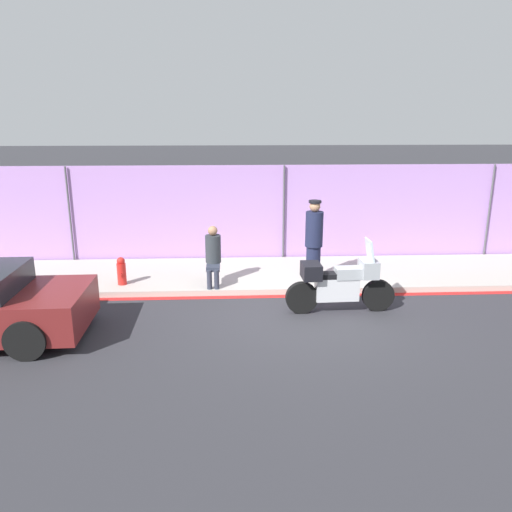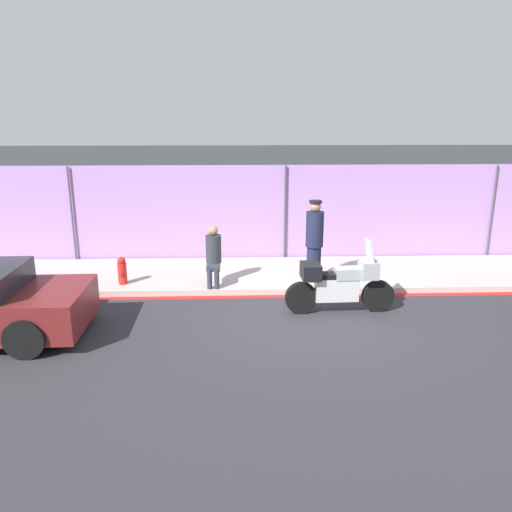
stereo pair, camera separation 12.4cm
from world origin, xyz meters
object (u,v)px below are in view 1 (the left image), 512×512
Objects in this scene: motorcycle at (340,283)px; officer_standing at (314,240)px; person_seated_on_curb at (213,252)px; fire_hydrant at (121,271)px.

motorcycle is 1.18× the size of officer_standing.
person_seated_on_curb is 2.10m from fire_hydrant.
fire_hydrant is (-2.06, 0.05, -0.42)m from person_seated_on_curb.
person_seated_on_curb is (-2.54, 1.49, 0.26)m from motorcycle.
motorcycle is 3.46× the size of fire_hydrant.
officer_standing is at bearing 4.86° from person_seated_on_curb.
person_seated_on_curb is at bearing 147.52° from motorcycle.
officer_standing is 1.40× the size of person_seated_on_curb.
motorcycle is 1.77m from officer_standing.
person_seated_on_curb reaches higher than fire_hydrant.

